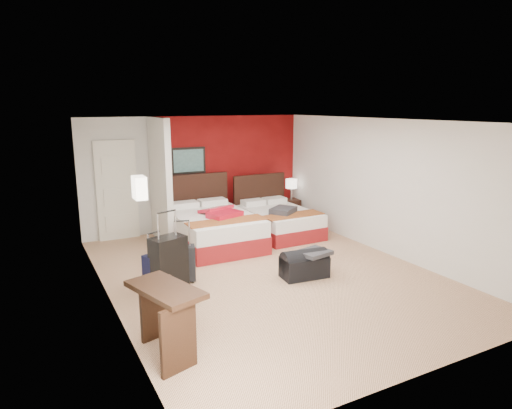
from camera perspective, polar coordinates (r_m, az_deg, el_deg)
ground at (r=7.59m, az=1.46°, el=-8.72°), size 6.50×6.50×0.00m
room_walls at (r=8.00m, az=-12.36°, el=1.48°), size 5.02×6.52×2.50m
red_accent_panel at (r=10.41m, az=-3.59°, el=4.22°), size 3.50×0.04×2.50m
partition_wall at (r=9.24m, az=-11.94°, el=2.91°), size 0.12×1.20×2.50m
entry_door at (r=9.68m, az=-17.12°, el=1.70°), size 0.82×0.06×2.05m
bed_left at (r=9.01m, az=-5.32°, el=-3.19°), size 1.51×2.13×0.63m
bed_right at (r=9.75m, az=3.01°, el=-2.24°), size 1.26×1.79×0.53m
red_suitcase_open at (r=8.87m, az=-4.53°, el=-0.97°), size 0.84×1.00×0.11m
jacket_bundle at (r=9.37m, az=3.44°, el=-0.78°), size 0.67×0.64×0.13m
nightstand at (r=11.02m, az=4.43°, el=-0.62°), size 0.39×0.39×0.50m
table_lamp at (r=10.92m, az=4.47°, el=1.92°), size 0.37×0.37×0.49m
suitcase_black at (r=7.03m, az=-10.95°, el=-7.33°), size 0.59×0.47×0.78m
suitcase_charcoal at (r=7.27m, az=-9.15°, el=-7.52°), size 0.43×0.33×0.55m
suitcase_navy at (r=7.21m, az=-12.55°, el=-8.16°), size 0.40×0.32×0.48m
duffel_bag at (r=7.43m, az=6.12°, el=-7.71°), size 0.78×0.47×0.38m
jacket_draped at (r=7.40m, az=7.34°, el=-6.02°), size 0.56×0.51×0.07m
desk at (r=5.29m, az=-11.18°, el=-14.14°), size 0.74×1.06×0.80m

